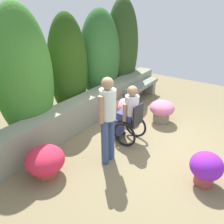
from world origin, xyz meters
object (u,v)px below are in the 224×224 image
stone_bench (141,89)px  flower_pot_purple_near (162,110)px  flower_pot_terracotta_by_wall (206,168)px  flower_pot_small_foreground (45,161)px  person_in_wheelchair (129,116)px  person_standing_companion (108,116)px  flower_pot_red_accent (126,108)px

stone_bench → flower_pot_purple_near: size_ratio=2.56×
stone_bench → flower_pot_terracotta_by_wall: bearing=-142.9°
stone_bench → flower_pot_terracotta_by_wall: (-2.73, -2.74, -0.03)m
flower_pot_terracotta_by_wall → flower_pot_small_foreground: flower_pot_terracotta_by_wall is taller
flower_pot_small_foreground → stone_bench: bearing=4.4°
person_in_wheelchair → flower_pot_terracotta_by_wall: size_ratio=2.15×
flower_pot_terracotta_by_wall → flower_pot_purple_near: bearing=42.5°
stone_bench → person_standing_companion: person_standing_companion is taller
stone_bench → person_in_wheelchair: bearing=-165.6°
stone_bench → flower_pot_small_foreground: size_ratio=2.33×
person_standing_companion → person_in_wheelchair: bearing=14.5°
flower_pot_terracotta_by_wall → stone_bench: bearing=45.1°
person_standing_companion → flower_pot_small_foreground: 1.39m
flower_pot_terracotta_by_wall → flower_pot_small_foreground: (-1.42, 2.42, -0.04)m
flower_pot_purple_near → flower_pot_terracotta_by_wall: bearing=-137.5°
person_standing_companion → flower_pot_purple_near: 2.26m
flower_pot_red_accent → flower_pot_purple_near: bearing=-61.9°
flower_pot_small_foreground → flower_pot_purple_near: bearing=-15.3°
person_in_wheelchair → person_standing_companion: bearing=175.3°
person_in_wheelchair → flower_pot_small_foreground: (-1.85, 0.63, -0.32)m
stone_bench → flower_pot_terracotta_by_wall: flower_pot_terracotta_by_wall is taller
person_standing_companion → flower_pot_red_accent: person_standing_companion is taller
flower_pot_small_foreground → flower_pot_red_accent: bearing=-0.5°
flower_pot_small_foreground → person_standing_companion: bearing=-34.7°
stone_bench → flower_pot_red_accent: bearing=-174.7°
person_standing_companion → flower_pot_small_foreground: size_ratio=2.46×
person_standing_companion → flower_pot_purple_near: (2.15, -0.17, -0.68)m
stone_bench → flower_pot_red_accent: (-1.46, -0.35, -0.03)m
person_in_wheelchair → flower_pot_purple_near: 1.34m
person_standing_companion → flower_pot_red_accent: (1.71, 0.66, -0.68)m
person_in_wheelchair → person_standing_companion: size_ratio=0.77×
stone_bench → flower_pot_small_foreground: flower_pot_small_foreground is taller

